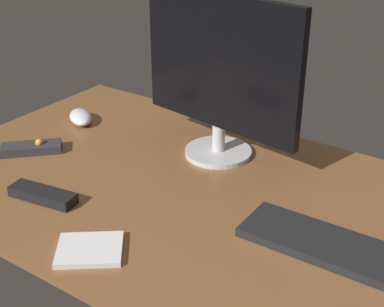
{
  "coord_description": "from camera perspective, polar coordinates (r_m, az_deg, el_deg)",
  "views": [
    {
      "loc": [
        65.81,
        -95.67,
        70.84
      ],
      "look_at": [
        -4.52,
        6.13,
        8.0
      ],
      "focal_mm": 52.14,
      "sensor_mm": 36.0,
      "label": 1
    }
  ],
  "objects": [
    {
      "name": "tv_remote",
      "position": [
        1.35,
        -15.02,
        -4.11
      ],
      "size": [
        17.43,
        7.54,
        2.55
      ],
      "primitive_type": "cube",
      "rotation": [
        0.0,
        0.0,
        0.16
      ],
      "color": "black",
      "rests_on": "desk"
    },
    {
      "name": "media_remote",
      "position": [
        1.59,
        -16.08,
        0.55
      ],
      "size": [
        15.58,
        15.62,
        3.73
      ],
      "rotation": [
        0.0,
        0.0,
        0.79
      ],
      "color": "#2D2D33",
      "rests_on": "desk"
    },
    {
      "name": "desk",
      "position": [
        1.36,
        0.1,
        -4.1
      ],
      "size": [
        140.0,
        84.0,
        2.0
      ],
      "primitive_type": "cube",
      "color": "brown",
      "rests_on": "ground"
    },
    {
      "name": "keyboard",
      "position": [
        1.17,
        15.69,
        -9.73
      ],
      "size": [
        44.62,
        13.53,
        1.89
      ],
      "primitive_type": "cube",
      "rotation": [
        0.0,
        0.0,
        0.01
      ],
      "color": "black",
      "rests_on": "desk"
    },
    {
      "name": "notepad",
      "position": [
        1.16,
        -10.43,
        -9.64
      ],
      "size": [
        17.05,
        16.65,
        1.14
      ],
      "primitive_type": "cube",
      "rotation": [
        0.0,
        0.0,
        0.66
      ],
      "color": "silver",
      "rests_on": "desk"
    },
    {
      "name": "monitor",
      "position": [
        1.43,
        2.89,
        8.16
      ],
      "size": [
        47.94,
        18.2,
        43.0
      ],
      "rotation": [
        0.0,
        0.0,
        -0.14
      ],
      "color": "silver",
      "rests_on": "desk"
    },
    {
      "name": "computer_mouse",
      "position": [
        1.74,
        -11.33,
        3.67
      ],
      "size": [
        13.28,
        12.05,
        3.62
      ],
      "primitive_type": "ellipsoid",
      "rotation": [
        0.0,
        0.0,
        -0.62
      ],
      "color": "silver",
      "rests_on": "desk"
    }
  ]
}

